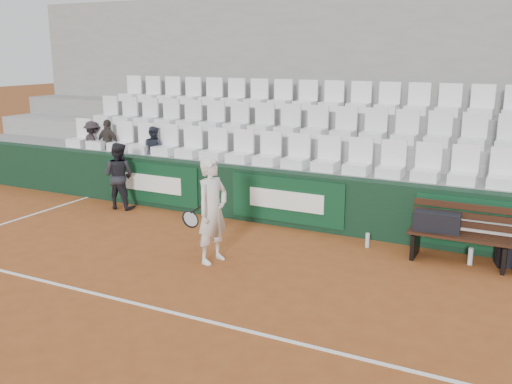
{
  "coord_description": "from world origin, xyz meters",
  "views": [
    {
      "loc": [
        3.82,
        -5.3,
        3.15
      ],
      "look_at": [
        -0.09,
        2.4,
        1.0
      ],
      "focal_mm": 40.0,
      "sensor_mm": 36.0,
      "label": 1
    }
  ],
  "objects_px": {
    "water_bottle_near": "(367,240)",
    "ball_kid": "(119,176)",
    "spectator_b": "(107,124)",
    "spectator_c": "(153,129)",
    "sports_bag_left": "(437,222)",
    "tennis_player": "(212,211)",
    "water_bottle_far": "(470,256)",
    "bench_left": "(459,249)",
    "spectator_a": "(91,124)"
  },
  "relations": [
    {
      "from": "ball_kid",
      "to": "spectator_b",
      "type": "distance_m",
      "value": 1.73
    },
    {
      "from": "water_bottle_near",
      "to": "spectator_b",
      "type": "xyz_separation_m",
      "value": [
        -6.31,
        1.05,
        1.43
      ]
    },
    {
      "from": "sports_bag_left",
      "to": "spectator_c",
      "type": "height_order",
      "value": "spectator_c"
    },
    {
      "from": "bench_left",
      "to": "water_bottle_near",
      "type": "xyz_separation_m",
      "value": [
        -1.43,
        0.06,
        -0.1
      ]
    },
    {
      "from": "tennis_player",
      "to": "spectator_b",
      "type": "relative_size",
      "value": 1.46
    },
    {
      "from": "sports_bag_left",
      "to": "water_bottle_near",
      "type": "xyz_separation_m",
      "value": [
        -1.08,
        0.03,
        -0.48
      ]
    },
    {
      "from": "water_bottle_far",
      "to": "ball_kid",
      "type": "height_order",
      "value": "ball_kid"
    },
    {
      "from": "water_bottle_far",
      "to": "tennis_player",
      "type": "height_order",
      "value": "tennis_player"
    },
    {
      "from": "spectator_b",
      "to": "spectator_c",
      "type": "bearing_deg",
      "value": -175.98
    },
    {
      "from": "sports_bag_left",
      "to": "water_bottle_far",
      "type": "xyz_separation_m",
      "value": [
        0.53,
        -0.03,
        -0.47
      ]
    },
    {
      "from": "bench_left",
      "to": "spectator_c",
      "type": "height_order",
      "value": "spectator_c"
    },
    {
      "from": "water_bottle_far",
      "to": "spectator_a",
      "type": "distance_m",
      "value": 8.56
    },
    {
      "from": "water_bottle_far",
      "to": "ball_kid",
      "type": "distance_m",
      "value": 6.83
    },
    {
      "from": "spectator_a",
      "to": "spectator_c",
      "type": "relative_size",
      "value": 1.02
    },
    {
      "from": "water_bottle_far",
      "to": "spectator_c",
      "type": "bearing_deg",
      "value": 170.53
    },
    {
      "from": "ball_kid",
      "to": "spectator_b",
      "type": "relative_size",
      "value": 1.23
    },
    {
      "from": "bench_left",
      "to": "spectator_b",
      "type": "xyz_separation_m",
      "value": [
        -7.74,
        1.11,
        1.33
      ]
    },
    {
      "from": "water_bottle_far",
      "to": "ball_kid",
      "type": "xyz_separation_m",
      "value": [
        -6.81,
        0.11,
        0.55
      ]
    },
    {
      "from": "water_bottle_far",
      "to": "spectator_b",
      "type": "bearing_deg",
      "value": 172.01
    },
    {
      "from": "tennis_player",
      "to": "water_bottle_near",
      "type": "bearing_deg",
      "value": 41.23
    },
    {
      "from": "tennis_player",
      "to": "spectator_c",
      "type": "bearing_deg",
      "value": 138.68
    },
    {
      "from": "spectator_a",
      "to": "water_bottle_far",
      "type": "bearing_deg",
      "value": -168.71
    },
    {
      "from": "bench_left",
      "to": "sports_bag_left",
      "type": "xyz_separation_m",
      "value": [
        -0.35,
        0.03,
        0.37
      ]
    },
    {
      "from": "sports_bag_left",
      "to": "tennis_player",
      "type": "bearing_deg",
      "value": -151.06
    },
    {
      "from": "bench_left",
      "to": "sports_bag_left",
      "type": "distance_m",
      "value": 0.51
    },
    {
      "from": "sports_bag_left",
      "to": "tennis_player",
      "type": "relative_size",
      "value": 0.42
    },
    {
      "from": "tennis_player",
      "to": "spectator_a",
      "type": "relative_size",
      "value": 1.55
    },
    {
      "from": "spectator_a",
      "to": "sports_bag_left",
      "type": "bearing_deg",
      "value": -169.0
    },
    {
      "from": "ball_kid",
      "to": "spectator_c",
      "type": "height_order",
      "value": "spectator_c"
    },
    {
      "from": "spectator_b",
      "to": "spectator_c",
      "type": "distance_m",
      "value": 1.25
    },
    {
      "from": "water_bottle_near",
      "to": "spectator_b",
      "type": "distance_m",
      "value": 6.55
    },
    {
      "from": "tennis_player",
      "to": "water_bottle_far",
      "type": "bearing_deg",
      "value": 24.78
    },
    {
      "from": "bench_left",
      "to": "water_bottle_near",
      "type": "height_order",
      "value": "bench_left"
    },
    {
      "from": "water_bottle_near",
      "to": "spectator_b",
      "type": "bearing_deg",
      "value": 170.54
    },
    {
      "from": "bench_left",
      "to": "tennis_player",
      "type": "distance_m",
      "value": 3.79
    },
    {
      "from": "water_bottle_far",
      "to": "spectator_c",
      "type": "height_order",
      "value": "spectator_c"
    },
    {
      "from": "spectator_a",
      "to": "spectator_b",
      "type": "height_order",
      "value": "spectator_b"
    },
    {
      "from": "water_bottle_far",
      "to": "spectator_c",
      "type": "distance_m",
      "value": 6.89
    },
    {
      "from": "ball_kid",
      "to": "spectator_c",
      "type": "bearing_deg",
      "value": -106.28
    },
    {
      "from": "water_bottle_near",
      "to": "ball_kid",
      "type": "bearing_deg",
      "value": 179.43
    },
    {
      "from": "tennis_player",
      "to": "ball_kid",
      "type": "distance_m",
      "value": 3.71
    },
    {
      "from": "ball_kid",
      "to": "spectator_a",
      "type": "relative_size",
      "value": 1.3
    },
    {
      "from": "tennis_player",
      "to": "spectator_a",
      "type": "xyz_separation_m",
      "value": [
        -4.84,
        2.74,
        0.71
      ]
    },
    {
      "from": "bench_left",
      "to": "water_bottle_far",
      "type": "height_order",
      "value": "bench_left"
    },
    {
      "from": "water_bottle_far",
      "to": "tennis_player",
      "type": "xyz_separation_m",
      "value": [
        -3.54,
        -1.63,
        0.68
      ]
    },
    {
      "from": "tennis_player",
      "to": "spectator_b",
      "type": "height_order",
      "value": "spectator_b"
    },
    {
      "from": "spectator_c",
      "to": "water_bottle_far",
      "type": "bearing_deg",
      "value": 175.81
    },
    {
      "from": "water_bottle_far",
      "to": "spectator_a",
      "type": "relative_size",
      "value": 0.25
    },
    {
      "from": "spectator_b",
      "to": "sports_bag_left",
      "type": "bearing_deg",
      "value": 175.7
    },
    {
      "from": "sports_bag_left",
      "to": "water_bottle_far",
      "type": "distance_m",
      "value": 0.7
    }
  ]
}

